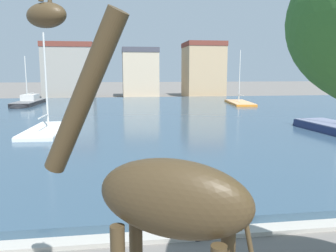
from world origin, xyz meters
The scene contains 11 objects.
harbor_water centered at (0.00, 29.50, 0.17)m, with size 76.66×45.10×0.35m, color #334C60.
quay_edge_coping centered at (0.00, 6.71, 0.06)m, with size 76.66×0.50×0.12m, color #ADA89E.
giraffe_statue centered at (-2.52, 2.47, 2.63)m, with size 2.73×1.89×5.16m.
sailboat_navy centered at (10.85, 18.67, 0.45)m, with size 2.90×8.39×6.81m.
sailboat_white centered at (-7.54, 21.74, 0.33)m, with size 2.51×7.17×6.63m.
sailboat_orange centered at (11.75, 39.21, 0.33)m, with size 3.23×8.49×6.84m.
sailboat_black centered at (-13.62, 40.81, 0.52)m, with size 2.51×8.95×6.04m.
mooring_bollard centered at (-1.10, 6.56, 0.25)m, with size 0.24×0.24×0.50m, color #232326.
townhouse_tall_gabled centered at (-10.74, 56.87, 4.42)m, with size 7.93×7.86×8.81m.
townhouse_narrow_midrow centered at (0.74, 57.36, 4.09)m, with size 5.92×7.44×8.15m.
townhouse_wide_warehouse centered at (11.58, 56.63, 4.63)m, with size 6.47×7.05×9.22m.
Camera 1 is at (-2.97, -1.24, 4.14)m, focal length 36.39 mm.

